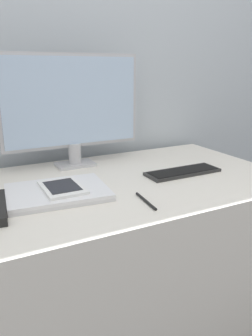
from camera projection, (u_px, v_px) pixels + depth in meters
The scene contains 7 objects.
wall_back at pixel (71, 57), 1.51m from camera, with size 3.60×0.05×2.40m.
desk at pixel (116, 265), 1.36m from camera, with size 1.35×0.76×0.74m.
monitor at pixel (72, 106), 1.38m from camera, with size 0.60×0.11×0.47m.
keyboard at pixel (183, 172), 1.34m from camera, with size 0.32×0.11×0.01m.
laptop at pixel (57, 192), 1.11m from camera, with size 0.36×0.28×0.02m.
ereader at pixel (62, 187), 1.11m from camera, with size 0.13×0.19×0.01m.
pen at pixel (147, 201), 1.06m from camera, with size 0.02×0.14×0.01m.
Camera 1 is at (-0.50, -0.95, 1.15)m, focal length 35.00 mm.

